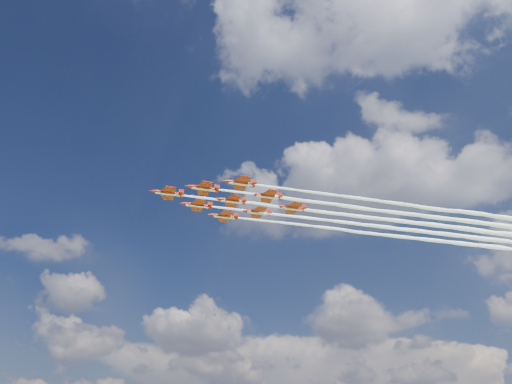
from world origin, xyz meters
The scene contains 9 objects.
jet_lead centered at (21.01, 17.46, 85.60)m, with size 97.93×78.48×2.84m.
jet_row2_port centered at (33.62, 19.22, 85.60)m, with size 97.93×78.48×2.84m.
jet_row2_starb centered at (25.55, 29.35, 85.60)m, with size 97.93×78.48×2.84m.
jet_row3_port centered at (46.22, 20.98, 85.60)m, with size 97.93×78.48×2.84m.
jet_row3_centre centered at (38.16, 31.11, 85.60)m, with size 97.93×78.48×2.84m.
jet_row3_starb centered at (30.10, 41.24, 85.60)m, with size 97.93×78.48×2.84m.
jet_row4_port centered at (50.77, 32.87, 85.60)m, with size 97.93×78.48×2.84m.
jet_row4_starb centered at (42.71, 43.00, 85.60)m, with size 97.93×78.48×2.84m.
jet_tail centered at (55.31, 44.75, 85.60)m, with size 97.93×78.48×2.84m.
Camera 1 is at (60.92, -141.78, 7.44)m, focal length 35.00 mm.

